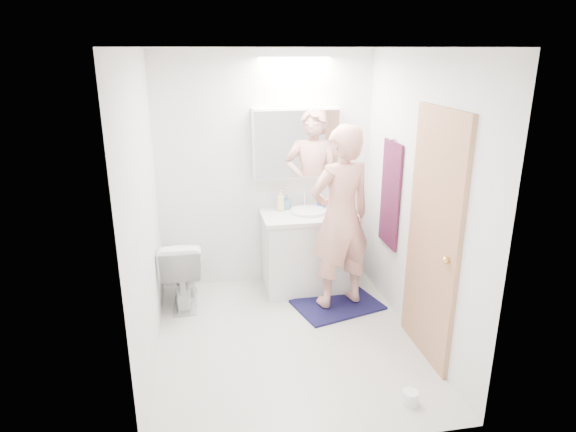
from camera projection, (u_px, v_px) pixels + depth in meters
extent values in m
plane|color=silver|center=(288.00, 340.00, 4.31)|extent=(2.50, 2.50, 0.00)
plane|color=white|center=(287.00, 48.00, 3.55)|extent=(2.50, 2.50, 0.00)
plane|color=white|center=(266.00, 172.00, 5.10)|extent=(2.50, 0.00, 2.50)
plane|color=white|center=(328.00, 275.00, 2.76)|extent=(2.50, 0.00, 2.50)
plane|color=white|center=(144.00, 216.00, 3.74)|extent=(0.00, 2.50, 2.50)
plane|color=white|center=(418.00, 201.00, 4.12)|extent=(0.00, 2.50, 2.50)
cube|color=silver|center=(308.00, 253.00, 5.15)|extent=(0.90, 0.55, 0.78)
cube|color=silver|center=(309.00, 215.00, 5.02)|extent=(0.95, 0.58, 0.04)
cylinder|color=silver|center=(308.00, 211.00, 5.04)|extent=(0.36, 0.36, 0.03)
cylinder|color=white|center=(304.00, 200.00, 5.20)|extent=(0.02, 0.02, 0.16)
cube|color=white|center=(296.00, 143.00, 4.98)|extent=(0.88, 0.14, 0.70)
cube|color=silver|center=(297.00, 144.00, 4.91)|extent=(0.84, 0.01, 0.66)
imported|color=white|center=(183.00, 271.00, 4.84)|extent=(0.41, 0.69, 0.69)
cube|color=#16123B|center=(337.00, 305.00, 4.89)|extent=(0.92, 0.74, 0.02)
imported|color=#DD9784|center=(341.00, 218.00, 4.60)|extent=(0.72, 0.57, 1.73)
cube|color=tan|center=(433.00, 239.00, 3.85)|extent=(0.04, 0.80, 2.00)
sphere|color=gold|center=(446.00, 260.00, 3.58)|extent=(0.06, 0.06, 0.06)
cube|color=black|center=(390.00, 195.00, 4.66)|extent=(0.02, 0.42, 1.00)
cylinder|color=silver|center=(393.00, 139.00, 4.49)|extent=(0.07, 0.02, 0.02)
imported|color=beige|center=(280.00, 200.00, 5.08)|extent=(0.12, 0.12, 0.22)
imported|color=#578CBA|center=(287.00, 202.00, 5.13)|extent=(0.09, 0.09, 0.16)
imported|color=#3D42B7|center=(321.00, 203.00, 5.18)|extent=(0.13, 0.13, 0.10)
cylinder|color=white|center=(410.00, 398.00, 3.53)|extent=(0.11, 0.11, 0.10)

